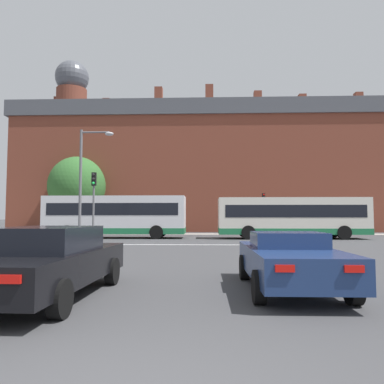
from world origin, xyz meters
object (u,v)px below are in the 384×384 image
Objects in this scene: car_roadster_right at (289,260)px; traffic_light_near_left at (94,196)px; pedestrian_waiting at (226,224)px; bus_crossing_lead at (292,217)px; pedestrian_walking_east at (84,224)px; traffic_light_far_right at (264,206)px; car_saloon_left at (49,261)px; street_lamp_junction at (86,174)px; bus_crossing_trailing at (116,216)px.

car_roadster_right is 1.05× the size of traffic_light_near_left.
bus_crossing_lead is at bearing -47.50° from pedestrian_waiting.
traffic_light_far_right is at bearing -15.84° from pedestrian_walking_east.
car_saloon_left is 28.42m from pedestrian_waiting.
bus_crossing_lead is 18.84m from pedestrian_walking_east.
traffic_light_near_left reaches higher than bus_crossing_lead.
pedestrian_walking_east is at bearing 108.29° from street_lamp_junction.
pedestrian_waiting is (8.83, 14.12, -3.16)m from street_lamp_junction.
pedestrian_waiting is at bearing 57.99° from street_lamp_junction.
pedestrian_waiting reaches higher than pedestrian_walking_east.
bus_crossing_trailing is (-3.68, 20.88, 0.97)m from car_saloon_left.
street_lamp_junction is at bearing -89.03° from pedestrian_walking_east.
traffic_light_far_right is at bearing 8.34° from bus_crossing_lead.
traffic_light_near_left is 2.73× the size of pedestrian_walking_east.
car_saloon_left is 21.23m from bus_crossing_trailing.
pedestrian_waiting is at bearing 90.17° from car_roadster_right.
bus_crossing_lead is 1.03× the size of bus_crossing_trailing.
pedestrian_waiting is 1.05× the size of pedestrian_walking_east.
bus_crossing_trailing is (-13.29, 0.30, 0.09)m from bus_crossing_lead.
bus_crossing_lead reaches higher than pedestrian_waiting.
street_lamp_junction is at bearing 106.66° from car_saloon_left.
car_roadster_right is at bearing -79.08° from pedestrian_waiting.
traffic_light_near_left is 0.64× the size of street_lamp_junction.
bus_crossing_lead reaches higher than car_roadster_right.
bus_crossing_lead is 14.48m from traffic_light_near_left.
bus_crossing_trailing is at bearing -130.09° from pedestrian_waiting.
traffic_light_far_right reaches higher than pedestrian_walking_east.
street_lamp_junction is (-12.35, -13.59, 1.54)m from traffic_light_far_right.
car_saloon_left is 14.73m from street_lamp_junction.
car_saloon_left is at bearing -89.31° from pedestrian_waiting.
bus_crossing_trailing reaches higher than car_roadster_right.
traffic_light_near_left is 2.60× the size of pedestrian_waiting.
bus_crossing_trailing is at bearing 88.70° from bus_crossing_lead.
traffic_light_near_left is 13.31m from pedestrian_walking_east.
pedestrian_waiting is (0.04, 26.97, 0.30)m from car_roadster_right.
street_lamp_junction is 14.22m from pedestrian_walking_east.
street_lamp_junction is (-0.20, -0.81, 1.24)m from traffic_light_near_left.
street_lamp_junction reaches higher than bus_crossing_lead.
traffic_light_near_left is (-13.15, -5.94, 1.26)m from bus_crossing_lead.
car_saloon_left is at bearing -107.42° from traffic_light_far_right.
pedestrian_walking_east is at bearing -164.80° from pedestrian_waiting.
traffic_light_far_right is at bearing 47.74° from street_lamp_junction.
pedestrian_walking_east is (-8.09, 26.99, 0.17)m from car_saloon_left.
car_roadster_right is 2.88× the size of pedestrian_walking_east.
car_roadster_right is 2.74× the size of pedestrian_waiting.
car_roadster_right is 0.42× the size of bus_crossing_lead.
pedestrian_walking_east is at bearing 35.77° from bus_crossing_trailing.
pedestrian_walking_east is at bearing -178.52° from traffic_light_far_right.
street_lamp_junction reaches higher than traffic_light_near_left.
bus_crossing_lead is 6.61× the size of pedestrian_waiting.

